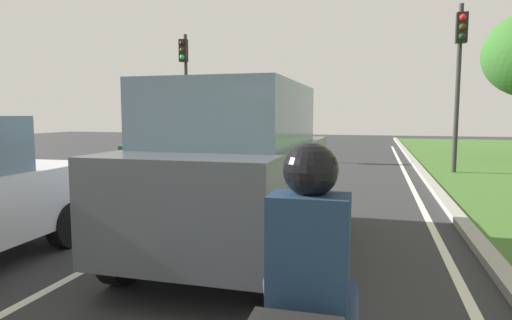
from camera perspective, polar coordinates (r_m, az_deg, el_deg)
ground_plane at (r=11.30m, az=1.63°, el=-3.57°), size 60.00×60.00×0.00m
lane_line_center at (r=11.49m, az=-1.77°, el=-3.40°), size 0.12×32.00×0.01m
lane_line_right_edge at (r=11.03m, az=20.17°, el=-4.16°), size 0.12×32.00×0.01m
curb_right at (r=11.07m, az=22.76°, el=-3.92°), size 0.24×48.00×0.12m
car_suv_ahead at (r=5.94m, az=-2.39°, el=-0.88°), size 1.97×4.50×2.28m
car_hatchback_far at (r=12.35m, az=-9.88°, el=1.28°), size 1.76×3.71×1.78m
rider_person at (r=2.28m, az=7.05°, el=-11.58°), size 0.50×0.40×1.16m
traffic_light_near_right at (r=14.98m, az=25.14°, el=11.67°), size 0.32×0.50×5.24m
traffic_light_overhead_left at (r=18.48m, az=-9.33°, el=10.91°), size 0.32×0.50×5.15m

